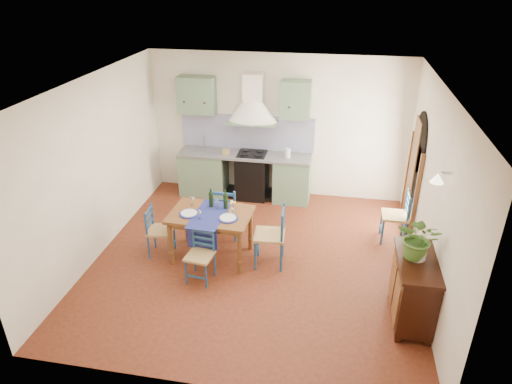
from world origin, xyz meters
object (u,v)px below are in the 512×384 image
at_px(chair_near, 200,255).
at_px(sideboard, 413,288).
at_px(potted_plant, 419,238).
at_px(dining_table, 211,219).

distance_m(chair_near, sideboard, 2.97).
relative_size(sideboard, potted_plant, 1.83).
distance_m(chair_near, potted_plant, 3.04).
relative_size(dining_table, sideboard, 1.22).
bearing_deg(chair_near, dining_table, 89.30).
bearing_deg(dining_table, sideboard, -17.56).
bearing_deg(chair_near, potted_plant, -5.58).
xyz_separation_m(sideboard, potted_plant, (-0.03, 0.05, 0.71)).
height_order(dining_table, sideboard, dining_table).
height_order(chair_near, potted_plant, potted_plant).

